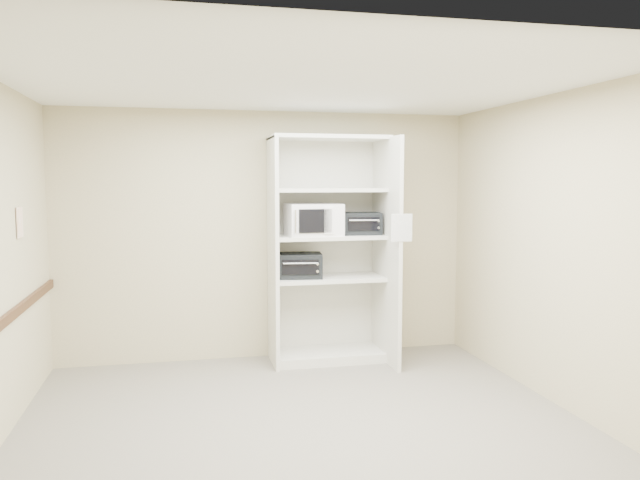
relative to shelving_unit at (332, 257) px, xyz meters
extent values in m
cube|color=slate|center=(-0.67, -1.70, -1.13)|extent=(4.50, 4.00, 0.01)
cube|color=white|center=(-0.67, -1.70, 1.57)|extent=(4.50, 4.00, 0.01)
cube|color=tan|center=(-0.67, 0.30, 0.22)|extent=(4.50, 0.02, 2.70)
cube|color=tan|center=(-0.67, -3.70, 0.22)|extent=(4.50, 0.02, 2.70)
cube|color=tan|center=(1.58, -1.70, 0.22)|extent=(0.02, 4.00, 2.70)
cube|color=beige|center=(-0.65, -0.02, 0.07)|extent=(0.04, 0.60, 2.40)
cube|color=beige|center=(0.55, -0.17, 0.07)|extent=(0.04, 0.90, 2.40)
cube|color=beige|center=(-0.05, 0.28, 0.07)|extent=(1.24, 0.02, 2.40)
cube|color=beige|center=(-0.05, 0.00, -1.08)|extent=(1.16, 0.56, 0.10)
cube|color=beige|center=(-0.05, 0.00, -0.23)|extent=(1.16, 0.56, 0.04)
cube|color=beige|center=(-0.05, 0.00, 0.22)|extent=(1.16, 0.56, 0.04)
cube|color=beige|center=(-0.05, 0.00, 0.72)|extent=(1.16, 0.56, 0.04)
cube|color=beige|center=(-0.05, 0.00, 1.27)|extent=(1.24, 0.60, 0.04)
cube|color=white|center=(-0.22, -0.06, 0.41)|extent=(0.58, 0.45, 0.34)
cube|color=black|center=(0.31, -0.03, 0.36)|extent=(0.43, 0.34, 0.24)
cube|color=black|center=(-0.36, -0.01, -0.08)|extent=(0.51, 0.41, 0.26)
cube|color=white|center=(0.56, -0.63, 0.35)|extent=(0.21, 0.01, 0.27)
cube|color=white|center=(-2.90, -0.86, 0.47)|extent=(0.01, 0.18, 0.26)
camera|label=1|loc=(-1.59, -6.48, 0.81)|focal=35.00mm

